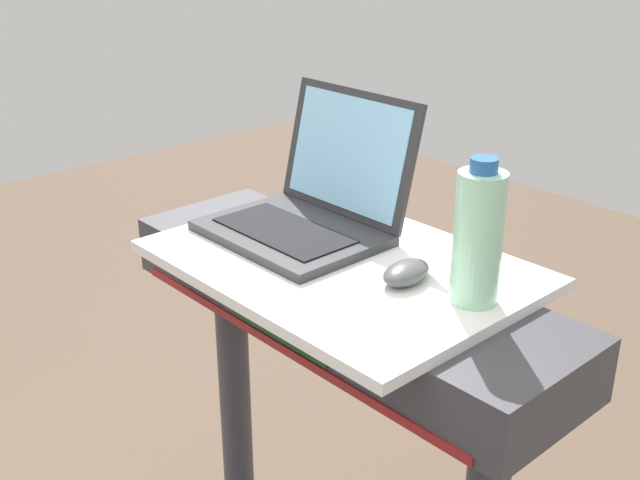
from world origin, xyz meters
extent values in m
cylinder|color=#38383D|center=(-0.34, 0.70, 0.55)|extent=(0.07, 0.07, 0.80)
cube|color=#38383D|center=(0.00, 0.70, 1.00)|extent=(0.90, 0.28, 0.11)
cube|color=#0C3F19|center=(0.00, 0.56, 1.00)|extent=(0.24, 0.01, 0.06)
cube|color=maroon|center=(0.00, 0.56, 0.96)|extent=(0.81, 0.00, 0.02)
cube|color=white|center=(0.00, 0.70, 1.07)|extent=(0.63, 0.46, 0.02)
cube|color=#2D2D30|center=(-0.13, 0.70, 1.09)|extent=(0.32, 0.24, 0.02)
cube|color=black|center=(-0.13, 0.68, 1.10)|extent=(0.26, 0.13, 0.00)
cube|color=#2D2D30|center=(-0.13, 0.84, 1.21)|extent=(0.32, 0.06, 0.23)
cube|color=#8CCCF2|center=(-0.13, 0.84, 1.21)|extent=(0.28, 0.05, 0.20)
ellipsoid|color=#4C4C51|center=(0.14, 0.72, 1.10)|extent=(0.07, 0.11, 0.03)
cylinder|color=#9EDBB2|center=(0.25, 0.74, 1.18)|extent=(0.08, 0.08, 0.21)
cylinder|color=#2659A5|center=(0.25, 0.74, 1.30)|extent=(0.04, 0.04, 0.02)
camera|label=1|loc=(0.90, -0.17, 1.65)|focal=44.42mm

